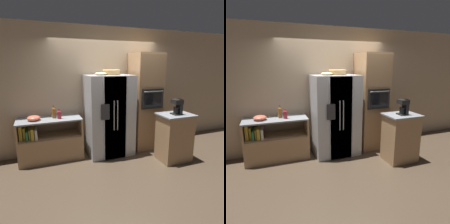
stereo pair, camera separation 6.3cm
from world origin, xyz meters
The scene contains 12 objects.
ground_plane centered at (0.00, 0.00, 0.00)m, with size 20.00×20.00×0.00m, color #4C3D2D.
wall_back centered at (0.00, 0.46, 1.40)m, with size 12.00×0.06×2.80m.
counter_left centered at (-1.36, 0.15, 0.33)m, with size 1.28×0.56×0.89m.
refrigerator centered at (-0.07, 0.03, 0.88)m, with size 0.98×0.81×1.75m.
wall_oven centered at (0.85, 0.09, 1.12)m, with size 0.65×0.72×2.23m.
island_counter centered at (1.07, -0.80, 0.50)m, with size 0.67×0.53×0.99m.
wicker_basket centered at (0.01, 0.10, 1.81)m, with size 0.38×0.38×0.11m.
fruit_bowl centered at (-0.26, 0.01, 1.79)m, with size 0.25×0.25×0.06m.
bottle_tall centered at (-1.24, 0.18, 1.01)m, with size 0.08×0.08×0.27m.
bottle_short centered at (-1.14, 0.09, 0.98)m, with size 0.08×0.08×0.20m.
mixing_bowl centered at (-1.63, 0.13, 0.93)m, with size 0.26×0.26×0.10m.
coffee_maker centered at (1.08, -0.82, 1.16)m, with size 0.19×0.17×0.31m.
Camera 2 is at (-1.47, -4.02, 1.97)m, focal length 32.00 mm.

